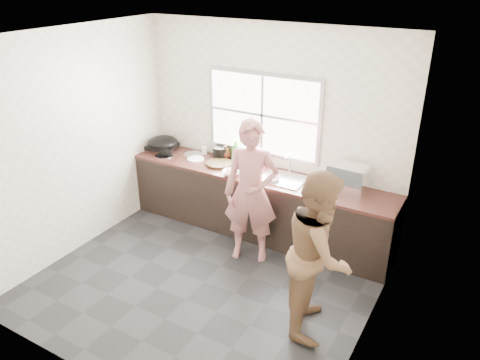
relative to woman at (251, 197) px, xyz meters
The scene contains 30 objects.
floor 1.12m from the woman, 105.21° to the right, with size 3.60×3.20×0.01m, color #252527.
ceiling 2.03m from the woman, 105.21° to the right, with size 3.60×3.20×0.01m, color silver.
wall_back 1.04m from the woman, 103.01° to the left, with size 3.60×0.01×2.70m, color silver.
wall_left 2.20m from the woman, 159.81° to the right, with size 0.01×3.20×2.70m, color beige.
wall_right 1.84m from the woman, 24.68° to the right, with size 0.01×3.20×2.70m, color beige.
wall_front 2.41m from the woman, 94.89° to the right, with size 3.60×0.01×2.70m, color silver.
cabinet 0.72m from the woman, 109.94° to the left, with size 3.60×0.62×0.82m, color black.
countertop 0.59m from the woman, 109.94° to the left, with size 3.60×0.64×0.04m, color #3D1E19.
sink 0.57m from the woman, 74.85° to the left, with size 0.55×0.45×0.02m, color silver.
faucet 0.79m from the woman, 78.76° to the left, with size 0.02×0.02×0.30m, color silver.
window_frame 1.16m from the woman, 109.41° to the left, with size 1.60×0.05×1.10m, color #9EA0A5.
window_glazing 1.14m from the woman, 109.95° to the left, with size 1.50×0.01×1.00m, color white.
woman is the anchor object (origin of this frame).
person_side 1.35m from the woman, 32.67° to the right, with size 0.81×0.63×1.67m, color brown.
cutting_board 0.96m from the woman, 145.14° to the left, with size 0.36×0.36×0.04m, color #322613.
cleaver 0.61m from the woman, 132.14° to the left, with size 0.21×0.11×0.01m, color #B6BABE.
bowl_mince 0.59m from the woman, 144.52° to the left, with size 0.23×0.23×0.06m, color silver.
bowl_crabs 0.76m from the woman, 27.49° to the left, with size 0.20×0.20×0.06m, color white.
bowl_held 0.45m from the woman, 82.03° to the left, with size 0.22×0.22×0.07m, color silver.
black_pot 1.20m from the woman, 139.34° to the left, with size 0.22×0.22×0.16m, color black.
plate_food 1.28m from the woman, 155.40° to the left, with size 0.23×0.23×0.02m, color white.
bottle_green 1.05m from the woman, 130.45° to the left, with size 0.13×0.13×0.33m, color green.
bottle_brown_tall 1.15m from the woman, 136.87° to the left, with size 0.10×0.10×0.21m, color #422910.
bottle_brown_short 1.15m from the woman, 136.71° to the left, with size 0.13×0.13×0.17m, color #4D1D13.
glass_jar 1.42m from the woman, 146.53° to the left, with size 0.07×0.07×0.10m, color silver.
burner 1.98m from the woman, 159.49° to the left, with size 0.42×0.42×0.06m, color black.
wok 1.84m from the woman, 162.19° to the left, with size 0.43×0.43×0.16m, color black.
dish_rack 1.16m from the woman, 34.36° to the left, with size 0.44×0.31×0.33m, color white.
pot_lid_left 1.68m from the woman, 165.23° to the left, with size 0.24×0.24×0.01m, color #B7BABE.
pot_lid_right 1.46m from the woman, 152.89° to the left, with size 0.27×0.27×0.01m, color silver.
Camera 1 is at (2.54, -3.57, 3.31)m, focal length 35.00 mm.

